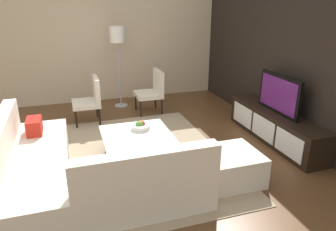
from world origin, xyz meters
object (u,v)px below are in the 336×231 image
coffee_table (137,146)px  accent_chair_far (153,89)px  floor_lamp (118,40)px  sectional_couch (70,172)px  media_console (275,127)px  television (279,94)px  fruit_bowl (141,126)px  ottoman (231,166)px  accent_chair_near (91,97)px

coffee_table → accent_chair_far: size_ratio=1.17×
floor_lamp → accent_chair_far: (0.56, 0.57, -0.95)m
sectional_couch → accent_chair_far: accent_chair_far is taller
media_console → sectional_couch: (0.52, -3.26, 0.03)m
media_console → coffee_table: bearing=-92.5°
television → fruit_bowl: size_ratio=3.46×
media_console → fruit_bowl: 2.22m
media_console → television: (0.00, 0.00, 0.56)m
sectional_couch → ottoman: size_ratio=3.44×
accent_chair_near → fruit_bowl: bearing=25.6°
television → ottoman: bearing=-56.0°
sectional_couch → television: bearing=99.1°
floor_lamp → ottoman: size_ratio=2.43×
accent_chair_near → coffee_table: bearing=20.4°
television → fruit_bowl: television is taller
floor_lamp → fruit_bowl: floor_lamp is taller
ottoman → fruit_bowl: 1.49m
television → floor_lamp: (-2.55, -2.11, 0.63)m
coffee_table → television: bearing=87.5°
accent_chair_far → ottoman: bearing=9.7°
sectional_couch → ottoman: bearing=80.1°
sectional_couch → accent_chair_far: bearing=145.7°
ottoman → accent_chair_near: bearing=-150.2°
television → accent_chair_near: television is taller
fruit_bowl → accent_chair_near: bearing=-158.2°
television → coffee_table: size_ratio=0.95×
television → accent_chair_near: size_ratio=1.11×
sectional_couch → floor_lamp: bearing=159.6°
floor_lamp → accent_chair_near: bearing=-41.8°
sectional_couch → accent_chair_near: size_ratio=2.77×
coffee_table → accent_chair_far: (-1.90, 0.76, 0.29)m
floor_lamp → ottoman: 3.73m
fruit_bowl → floor_lamp: bearing=177.9°
ottoman → accent_chair_far: bearing=-174.8°
coffee_table → floor_lamp: (-2.45, 0.18, 1.23)m
media_console → ottoman: size_ratio=2.99×
sectional_couch → fruit_bowl: (-0.80, 1.06, 0.15)m
accent_chair_near → ottoman: 3.07m
floor_lamp → accent_chair_far: bearing=45.9°
television → accent_chair_far: bearing=-142.3°
television → coffee_table: bearing=-92.5°
accent_chair_far → media_console: bearing=42.2°
ottoman → fruit_bowl: (-1.15, -0.92, 0.23)m
media_console → accent_chair_near: size_ratio=2.41×
media_console → sectional_couch: 3.30m
coffee_table → fruit_bowl: 0.31m
coffee_table → fruit_bowl: (-0.18, 0.10, 0.23)m
sectional_couch → accent_chair_near: (-2.31, 0.46, 0.21)m
sectional_couch → accent_chair_far: 3.05m
fruit_bowl → television: bearing=82.7°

